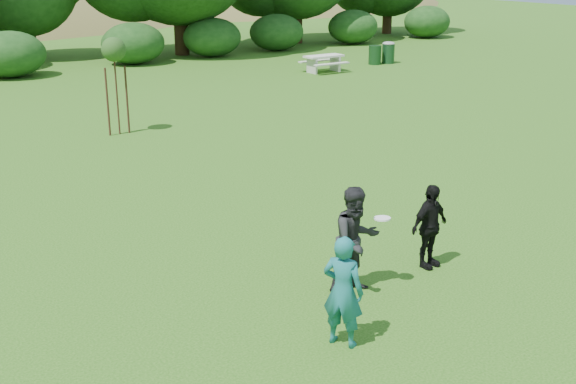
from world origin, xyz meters
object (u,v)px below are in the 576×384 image
Objects in this scene: player_grey at (356,240)px; sapling at (114,52)px; picnic_table at (324,61)px; player_black at (430,226)px; player_teal at (343,291)px; trash_can_near at (375,55)px; trash_can_lidded at (388,52)px.

sapling is at bearing 89.17° from player_grey.
player_black is at bearing -121.66° from picnic_table.
player_teal is at bearing -125.87° from picnic_table.
trash_can_lidded is at bearing -6.37° from trash_can_near.
player_grey is at bearing -131.04° from trash_can_near.
player_grey is at bearing -132.50° from trash_can_lidded.
player_teal is 1.78× the size of trash_can_near.
sapling is 2.71× the size of trash_can_lidded.
trash_can_near reaches higher than picnic_table.
sapling is (-15.49, -6.59, 1.97)m from trash_can_near.
sapling is (1.95, 13.29, 1.62)m from player_teal.
player_grey reaches higher than player_black.
player_grey is 0.61× the size of sapling.
sapling is at bearing -156.94° from trash_can_near.
player_black is 0.82× the size of picnic_table.
sapling is 17.62m from trash_can_lidded.
trash_can_lidded is at bearing 21.80° from sapling.
player_teal is at bearing -132.63° from trash_can_lidded.
trash_can_near is 0.79m from trash_can_lidded.
sapling reaches higher than player_black.
player_teal reaches higher than trash_can_lidded.
trash_can_lidded reaches higher than trash_can_near.
trash_can_near is 16.95m from sapling.
player_black is 1.40× the size of trash_can_lidded.
sapling reaches higher than picnic_table.
picnic_table is 1.71× the size of trash_can_lidded.
player_black is 21.26m from picnic_table.
trash_can_near is at bearing 23.06° from sapling.
sapling is at bearing -158.20° from trash_can_lidded.
player_black is 1.64× the size of trash_can_near.
player_grey is 12.23m from sapling.
trash_can_lidded is (18.22, 19.79, -0.26)m from player_teal.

